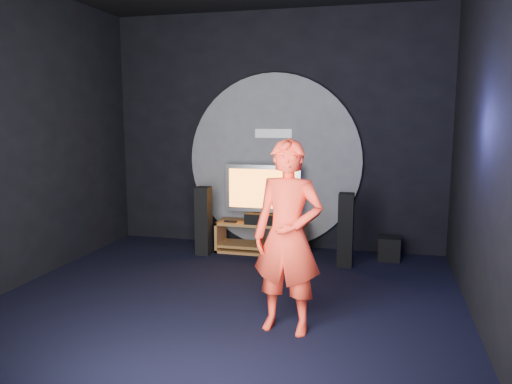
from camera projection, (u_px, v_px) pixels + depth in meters
floor at (224, 303)px, 5.32m from camera, size 5.00×5.00×0.00m
back_wall at (275, 131)px, 7.44m from camera, size 5.00×0.04×3.50m
front_wall at (76, 160)px, 2.66m from camera, size 5.00×0.04×3.50m
left_wall at (14, 136)px, 5.67m from camera, size 0.04×5.00×3.50m
right_wall at (490, 142)px, 4.43m from camera, size 0.04×5.00×3.50m
wall_disc_panel at (274, 161)px, 7.46m from camera, size 2.60×0.11×2.60m
media_console at (262, 239)px, 7.27m from camera, size 1.30×0.45×0.45m
tv at (263, 191)px, 7.23m from camera, size 1.11×0.22×0.83m
center_speaker at (259, 219)px, 7.08m from camera, size 0.40×0.15×0.15m
remote at (230, 222)px, 7.23m from camera, size 0.18×0.05×0.02m
tower_speaker_left at (204, 221)px, 7.14m from camera, size 0.20×0.22×0.98m
tower_speaker_right at (346, 230)px, 6.56m from camera, size 0.20×0.22×0.98m
subwoofer at (389, 249)px, 6.89m from camera, size 0.29×0.29×0.32m
player at (288, 237)px, 4.53m from camera, size 0.70×0.50×1.78m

